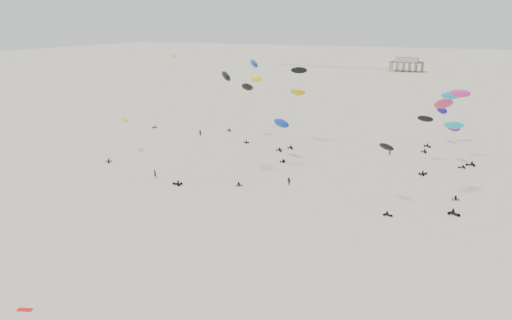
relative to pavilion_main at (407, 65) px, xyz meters
The scene contains 25 objects.
ground_plane 150.39m from the pavilion_main, 86.19° to the right, with size 900.00×900.00×0.00m, color beige.
pavilion_main is the anchor object (origin of this frame).
pier_fence 52.11m from the pavilion_main, behind, with size 80.20×0.20×1.50m.
rig_0 250.64m from the pavilion_main, 97.88° to the right, with size 6.49×14.17×13.60m.
rig_1 248.92m from the pavilion_main, 79.63° to the right, with size 4.67×7.56×14.40m.
rig_3 216.28m from the pavilion_main, 101.86° to the right, with size 3.89×13.19×23.50m.
rig_4 217.05m from the pavilion_main, 89.68° to the right, with size 5.54×17.42×18.88m.
rig_5 229.33m from the pavilion_main, 80.62° to the right, with size 5.25×15.51×15.80m.
rig_6 206.59m from the pavilion_main, 94.87° to the right, with size 8.42×11.17×17.57m.
rig_8 246.88m from the pavilion_main, 89.58° to the right, with size 6.53×18.38×26.94m.
rig_9 217.23m from the pavilion_main, 93.61° to the right, with size 7.52×11.75×16.74m.
rig_11 259.06m from the pavilion_main, 82.43° to the right, with size 5.39×10.50×12.44m.
rig_12 221.71m from the pavilion_main, 78.36° to the right, with size 8.07×9.89×17.61m.
rig_13 225.84m from the pavilion_main, 78.89° to the right, with size 6.35×7.87×10.17m.
rig_14 253.03m from the pavilion_main, 80.15° to the right, with size 7.90×14.65×20.29m.
rig_16 234.17m from the pavilion_main, 88.98° to the right, with size 6.23×8.12×10.26m.
rig_17 252.08m from the pavilion_main, 90.79° to the right, with size 8.09×18.15×24.67m.
rig_18 207.50m from the pavilion_main, 79.33° to the right, with size 5.36×17.25×15.81m.
rig_19 204.39m from the pavilion_main, 78.64° to the right, with size 8.33×12.32×15.76m.
rig_20 219.23m from the pavilion_main, 89.33° to the right, with size 4.88×11.14×21.41m.
spectator_0 262.05m from the pavilion_main, 93.17° to the right, with size 0.78×0.53×2.14m, color black.
spectator_1 254.56m from the pavilion_main, 86.86° to the right, with size 0.95×0.55×1.93m, color black.
spectator_2 224.21m from the pavilion_main, 96.74° to the right, with size 1.34×0.72×2.27m, color black.
spectator_3 223.12m from the pavilion_main, 82.58° to the right, with size 0.70×0.48×1.92m, color black.
grounded_kite_b 310.94m from the pavilion_main, 89.62° to the right, with size 1.80×0.70×0.07m, color red.
Camera 1 is at (39.00, 3.04, 33.40)m, focal length 35.00 mm.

